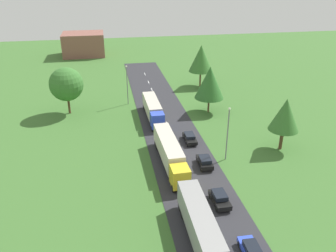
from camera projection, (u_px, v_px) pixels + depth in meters
name	position (u px, v px, depth m)	size (l,w,h in m)	color
road	(197.00, 190.00, 46.27)	(10.00, 140.00, 0.06)	#2B2B30
lane_marking_centre	(202.00, 201.00, 43.99)	(0.16, 122.60, 0.01)	white
truck_lead	(203.00, 232.00, 35.87)	(2.63, 15.13, 3.69)	blue
truck_second	(170.00, 152.00, 51.56)	(2.83, 15.00, 3.71)	yellow
truck_third	(153.00, 109.00, 67.84)	(2.60, 13.00, 3.42)	blue
car_second	(251.00, 250.00, 35.31)	(1.82, 4.02, 1.48)	blue
car_third	(220.00, 198.00, 43.26)	(1.93, 3.99, 1.55)	black
car_fourth	(205.00, 161.00, 51.54)	(2.05, 4.00, 1.57)	black
car_fifth	(190.00, 138.00, 58.99)	(1.88, 4.31, 1.37)	black
lamppost_second	(228.00, 131.00, 51.84)	(0.36, 0.36, 8.73)	slate
lamppost_third	(127.00, 83.00, 73.87)	(0.36, 0.36, 8.69)	slate
tree_oak	(201.00, 58.00, 84.60)	(5.95, 5.95, 10.41)	#513823
tree_birch	(66.00, 84.00, 68.46)	(6.79, 6.79, 9.66)	#513823
tree_maple	(210.00, 83.00, 69.03)	(5.96, 5.96, 9.69)	#513823
tree_pine	(285.00, 115.00, 54.49)	(4.85, 4.85, 8.82)	#513823
distant_building	(84.00, 44.00, 117.31)	(13.78, 11.60, 7.57)	brown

